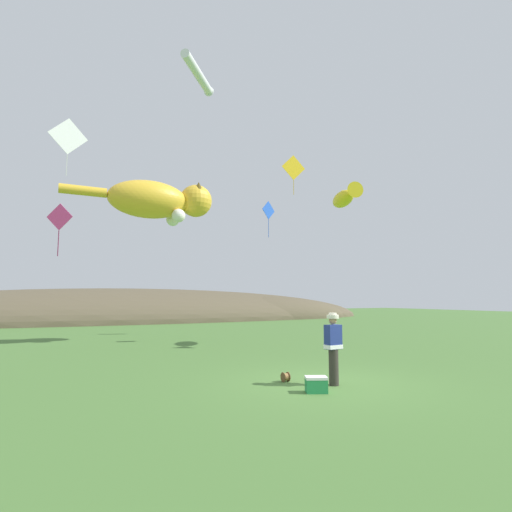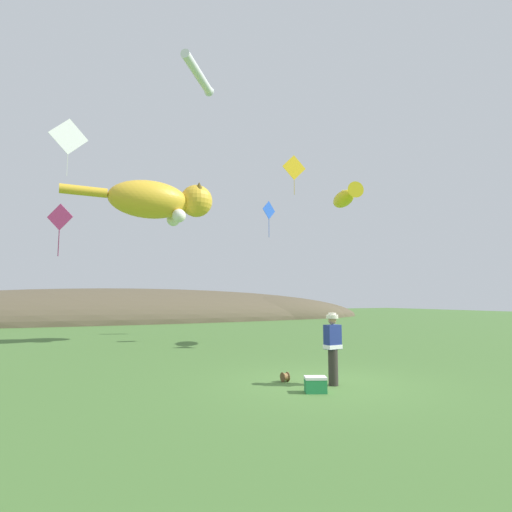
{
  "view_description": "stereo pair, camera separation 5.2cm",
  "coord_description": "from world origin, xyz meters",
  "px_view_note": "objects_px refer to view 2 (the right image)",
  "views": [
    {
      "loc": [
        -6.11,
        -8.53,
        2.14
      ],
      "look_at": [
        0.0,
        4.0,
        3.62
      ],
      "focal_mm": 28.0,
      "sensor_mm": 36.0,
      "label": 1
    },
    {
      "loc": [
        -6.06,
        -8.55,
        2.14
      ],
      "look_at": [
        0.0,
        4.0,
        3.62
      ],
      "focal_mm": 28.0,
      "sensor_mm": 36.0,
      "label": 2
    }
  ],
  "objects_px": {
    "kite_spool": "(285,377)",
    "kite_giant_cat": "(160,201)",
    "festival_attendant": "(333,346)",
    "kite_diamond_pink": "(60,218)",
    "kite_diamond_blue": "(269,211)",
    "kite_tube_streamer": "(198,75)",
    "kite_diamond_gold": "(294,168)",
    "kite_fish_windsock": "(345,197)",
    "picnic_cooler": "(315,385)",
    "kite_diamond_white": "(69,137)"
  },
  "relations": [
    {
      "from": "kite_giant_cat",
      "to": "kite_diamond_blue",
      "type": "xyz_separation_m",
      "value": [
        4.92,
        -2.39,
        -0.5
      ]
    },
    {
      "from": "festival_attendant",
      "to": "kite_tube_streamer",
      "type": "xyz_separation_m",
      "value": [
        -1.54,
        6.64,
        10.29
      ]
    },
    {
      "from": "kite_giant_cat",
      "to": "kite_fish_windsock",
      "type": "distance_m",
      "value": 9.11
    },
    {
      "from": "kite_spool",
      "to": "kite_diamond_blue",
      "type": "bearing_deg",
      "value": 64.89
    },
    {
      "from": "kite_spool",
      "to": "kite_diamond_pink",
      "type": "xyz_separation_m",
      "value": [
        -5.47,
        6.05,
        4.8
      ]
    },
    {
      "from": "kite_spool",
      "to": "kite_tube_streamer",
      "type": "height_order",
      "value": "kite_tube_streamer"
    },
    {
      "from": "kite_spool",
      "to": "kite_diamond_pink",
      "type": "relative_size",
      "value": 0.13
    },
    {
      "from": "picnic_cooler",
      "to": "kite_fish_windsock",
      "type": "height_order",
      "value": "kite_fish_windsock"
    },
    {
      "from": "kite_spool",
      "to": "kite_diamond_gold",
      "type": "xyz_separation_m",
      "value": [
        6.95,
        10.84,
        9.85
      ]
    },
    {
      "from": "picnic_cooler",
      "to": "kite_diamond_blue",
      "type": "relative_size",
      "value": 0.32
    },
    {
      "from": "festival_attendant",
      "to": "kite_diamond_pink",
      "type": "distance_m",
      "value": 10.2
    },
    {
      "from": "picnic_cooler",
      "to": "kite_diamond_white",
      "type": "xyz_separation_m",
      "value": [
        -5.37,
        9.71,
        8.56
      ]
    },
    {
      "from": "kite_spool",
      "to": "picnic_cooler",
      "type": "relative_size",
      "value": 0.42
    },
    {
      "from": "kite_diamond_white",
      "to": "kite_giant_cat",
      "type": "bearing_deg",
      "value": 26.95
    },
    {
      "from": "kite_fish_windsock",
      "to": "kite_diamond_pink",
      "type": "bearing_deg",
      "value": 177.16
    },
    {
      "from": "festival_attendant",
      "to": "kite_giant_cat",
      "type": "distance_m",
      "value": 13.07
    },
    {
      "from": "kite_giant_cat",
      "to": "kite_diamond_white",
      "type": "height_order",
      "value": "kite_diamond_white"
    },
    {
      "from": "kite_fish_windsock",
      "to": "picnic_cooler",
      "type": "bearing_deg",
      "value": -133.4
    },
    {
      "from": "kite_tube_streamer",
      "to": "kite_diamond_gold",
      "type": "xyz_separation_m",
      "value": [
        7.62,
        5.08,
        -1.28
      ]
    },
    {
      "from": "kite_spool",
      "to": "kite_fish_windsock",
      "type": "height_order",
      "value": "kite_fish_windsock"
    },
    {
      "from": "festival_attendant",
      "to": "kite_tube_streamer",
      "type": "height_order",
      "value": "kite_tube_streamer"
    },
    {
      "from": "kite_diamond_white",
      "to": "kite_spool",
      "type": "bearing_deg",
      "value": -57.52
    },
    {
      "from": "picnic_cooler",
      "to": "kite_diamond_white",
      "type": "bearing_deg",
      "value": 118.95
    },
    {
      "from": "kite_diamond_gold",
      "to": "festival_attendant",
      "type": "bearing_deg",
      "value": -117.42
    },
    {
      "from": "picnic_cooler",
      "to": "kite_diamond_white",
      "type": "relative_size",
      "value": 0.24
    },
    {
      "from": "kite_fish_windsock",
      "to": "kite_diamond_blue",
      "type": "relative_size",
      "value": 1.53
    },
    {
      "from": "kite_diamond_gold",
      "to": "kite_diamond_white",
      "type": "relative_size",
      "value": 1.01
    },
    {
      "from": "kite_spool",
      "to": "kite_diamond_pink",
      "type": "bearing_deg",
      "value": 132.12
    },
    {
      "from": "kite_spool",
      "to": "kite_giant_cat",
      "type": "height_order",
      "value": "kite_giant_cat"
    },
    {
      "from": "kite_giant_cat",
      "to": "kite_diamond_pink",
      "type": "bearing_deg",
      "value": -134.23
    },
    {
      "from": "festival_attendant",
      "to": "kite_diamond_white",
      "type": "distance_m",
      "value": 13.61
    },
    {
      "from": "picnic_cooler",
      "to": "kite_giant_cat",
      "type": "relative_size",
      "value": 0.08
    },
    {
      "from": "kite_fish_windsock",
      "to": "kite_diamond_pink",
      "type": "height_order",
      "value": "kite_fish_windsock"
    },
    {
      "from": "kite_spool",
      "to": "kite_giant_cat",
      "type": "bearing_deg",
      "value": 95.98
    },
    {
      "from": "festival_attendant",
      "to": "kite_diamond_white",
      "type": "height_order",
      "value": "kite_diamond_white"
    },
    {
      "from": "kite_fish_windsock",
      "to": "kite_giant_cat",
      "type": "bearing_deg",
      "value": 146.12
    },
    {
      "from": "kite_spool",
      "to": "kite_diamond_blue",
      "type": "height_order",
      "value": "kite_diamond_blue"
    },
    {
      "from": "kite_giant_cat",
      "to": "festival_attendant",
      "type": "bearing_deg",
      "value": -80.22
    },
    {
      "from": "festival_attendant",
      "to": "kite_diamond_pink",
      "type": "xyz_separation_m",
      "value": [
        -6.34,
        6.94,
        3.97
      ]
    },
    {
      "from": "kite_fish_windsock",
      "to": "kite_diamond_white",
      "type": "distance_m",
      "value": 12.3
    },
    {
      "from": "kite_giant_cat",
      "to": "kite_diamond_pink",
      "type": "distance_m",
      "value": 6.59
    },
    {
      "from": "kite_spool",
      "to": "kite_diamond_gold",
      "type": "bearing_deg",
      "value": 57.33
    },
    {
      "from": "kite_diamond_pink",
      "to": "kite_giant_cat",
      "type": "bearing_deg",
      "value": 45.77
    },
    {
      "from": "kite_spool",
      "to": "kite_diamond_blue",
      "type": "xyz_separation_m",
      "value": [
        3.81,
        8.14,
        6.37
      ]
    },
    {
      "from": "festival_attendant",
      "to": "kite_diamond_gold",
      "type": "distance_m",
      "value": 15.99
    },
    {
      "from": "kite_fish_windsock",
      "to": "kite_diamond_pink",
      "type": "distance_m",
      "value": 12.09
    },
    {
      "from": "festival_attendant",
      "to": "kite_fish_windsock",
      "type": "xyz_separation_m",
      "value": [
        5.59,
        6.35,
        5.89
      ]
    },
    {
      "from": "kite_fish_windsock",
      "to": "kite_tube_streamer",
      "type": "xyz_separation_m",
      "value": [
        -7.13,
        0.29,
        4.4
      ]
    },
    {
      "from": "kite_giant_cat",
      "to": "kite_diamond_white",
      "type": "bearing_deg",
      "value": -153.05
    },
    {
      "from": "festival_attendant",
      "to": "picnic_cooler",
      "type": "relative_size",
      "value": 3.06
    }
  ]
}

